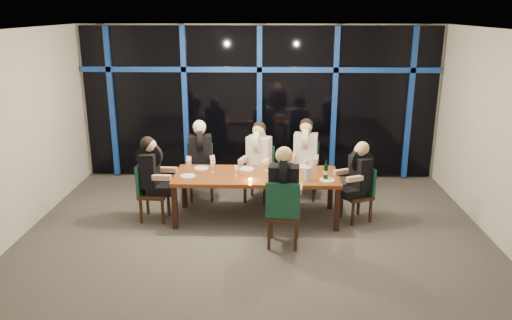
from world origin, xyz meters
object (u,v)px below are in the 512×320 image
Objects in this scene: chair_end_left at (149,189)px; chair_near_mid at (283,211)px; diner_far_left at (200,149)px; wine_bottle at (326,172)px; chair_far_right at (305,167)px; diner_far_right at (305,147)px; chair_end_right at (361,190)px; diner_far_mid at (258,150)px; chair_far_left at (201,169)px; dining_table at (256,178)px; diner_end_right at (358,170)px; chair_far_mid at (260,170)px; diner_near_mid at (284,182)px; water_pitcher at (308,174)px; diner_end_left at (152,166)px.

chair_end_left is 2.31m from chair_near_mid.
wine_bottle is (2.08, -1.04, -0.06)m from diner_far_left.
chair_far_right is 0.40m from diner_far_right.
chair_end_left is at bearing -113.09° from chair_end_right.
diner_far_mid reaches higher than wine_bottle.
dining_table is at bearing -51.06° from chair_far_left.
dining_table is at bearing 169.02° from wine_bottle.
chair_far_left is at bearing -169.36° from diner_far_right.
diner_end_right is at bearing -27.38° from diner_far_left.
diner_near_mid reaches higher than chair_far_mid.
chair_near_mid is 3.23× the size of wine_bottle.
water_pitcher is (0.79, -0.26, 0.17)m from dining_table.
diner_far_left is (-2.67, 0.83, 0.43)m from chair_end_right.
diner_end_left is at bearing 177.65° from wine_bottle.
diner_end_left is 2.43m from water_pitcher.
wine_bottle reaches higher than chair_near_mid.
chair_far_left is 1.03× the size of diner_far_mid.
wine_bottle is (2.09, -1.13, 0.33)m from chair_far_left.
chair_near_mid is 2.36m from diner_far_left.
chair_far_right reaches higher than chair_end_left.
chair_far_left is 0.39m from diner_far_left.
diner_end_right is 0.56m from wine_bottle.
chair_far_right reaches higher than chair_far_left.
chair_near_mid is 4.95× the size of water_pitcher.
diner_end_left reaches higher than chair_end_left.
diner_far_left is 2.27m from diner_near_mid.
chair_far_right is (0.81, 0.19, 0.01)m from chair_far_mid.
diner_far_left is at bearing -47.29° from chair_near_mid.
diner_end_left is 0.94× the size of diner_near_mid.
chair_end_right is 0.74m from wine_bottle.
chair_end_right is 0.88× the size of chair_near_mid.
chair_far_right is 1.33m from chair_end_right.
wine_bottle is (2.79, -0.12, 0.34)m from chair_end_left.
diner_near_mid is at bearing -59.98° from chair_far_mid.
chair_far_mid is 1.89m from diner_near_mid.
chair_near_mid is 1.03× the size of diner_near_mid.
wine_bottle is (-0.60, -0.21, 0.37)m from chair_end_right.
diner_far_right is 1.26m from diner_end_right.
diner_far_mid reaches higher than chair_far_left.
dining_table is 2.68× the size of chair_far_mid.
chair_end_left is 0.98× the size of diner_far_right.
chair_end_right is at bearing -137.73° from diner_near_mid.
wine_bottle is at bearing -126.69° from diner_near_mid.
chair_far_mid is 1.99m from chair_end_left.
chair_far_right is at bearing -4.95° from chair_far_left.
diner_end_left is 2.95× the size of wine_bottle.
diner_far_left is at bearing -166.82° from diner_far_right.
dining_table is at bearing -72.53° from diner_far_mid.
chair_far_right is at bearing -169.83° from diner_end_right.
diner_far_mid is (-1.66, 0.78, 0.43)m from chair_end_right.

